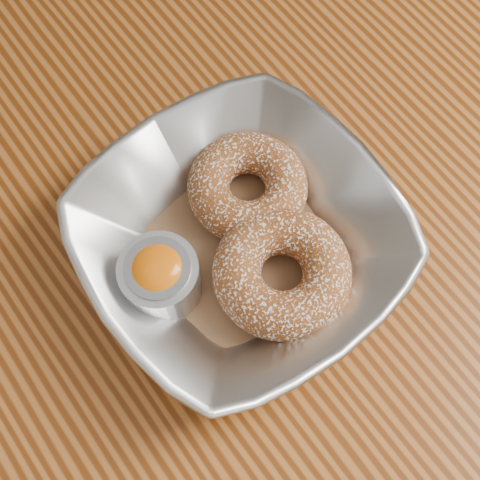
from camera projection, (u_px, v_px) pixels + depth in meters
ground_plane at (259, 340)px, 1.25m from camera, size 4.00×4.00×0.00m
table at (277, 178)px, 0.65m from camera, size 1.20×0.80×0.75m
serving_bowl at (240, 241)px, 0.49m from camera, size 0.23×0.23×0.06m
parchment at (240, 251)px, 0.50m from camera, size 0.19×0.19×0.00m
donut_back at (247, 187)px, 0.50m from camera, size 0.11×0.11×0.03m
donut_front at (282, 272)px, 0.48m from camera, size 0.13×0.13×0.04m
ramekin at (160, 277)px, 0.47m from camera, size 0.06×0.06×0.05m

